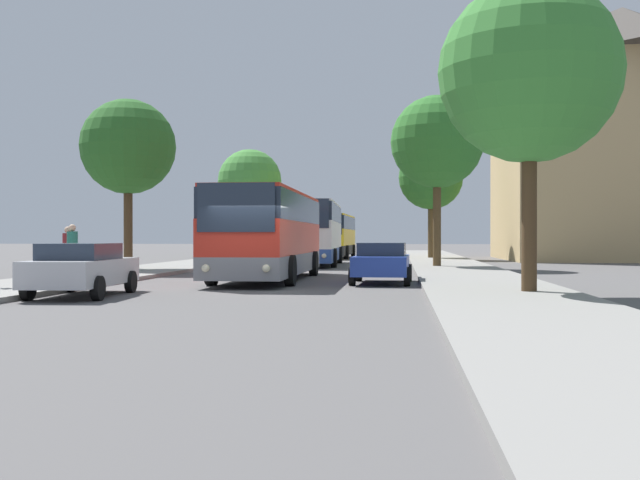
{
  "coord_description": "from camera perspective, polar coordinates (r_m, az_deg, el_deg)",
  "views": [
    {
      "loc": [
        4.31,
        -21.99,
        1.57
      ],
      "look_at": [
        0.63,
        12.92,
        1.44
      ],
      "focal_mm": 42.0,
      "sensor_mm": 36.0,
      "label": 1
    }
  ],
  "objects": [
    {
      "name": "ground_plane",
      "position": [
        22.47,
        -5.07,
        -3.79
      ],
      "size": [
        300.0,
        300.0,
        0.0
      ],
      "primitive_type": "plane",
      "color": "#565454",
      "rests_on": "ground"
    },
    {
      "name": "sidewalk_left",
      "position": [
        24.78,
        -21.19,
        -3.26
      ],
      "size": [
        4.0,
        120.0,
        0.15
      ],
      "primitive_type": "cube",
      "color": "gray",
      "rests_on": "ground_plane"
    },
    {
      "name": "sidewalk_right",
      "position": [
        22.21,
        12.99,
        -3.65
      ],
      "size": [
        4.0,
        120.0,
        0.15
      ],
      "primitive_type": "cube",
      "color": "gray",
      "rests_on": "ground_plane"
    },
    {
      "name": "building_right_background",
      "position": [
        56.74,
        22.03,
        7.53
      ],
      "size": [
        16.29,
        14.8,
        17.63
      ],
      "color": "tan",
      "rests_on": "ground_plane"
    },
    {
      "name": "bus_front",
      "position": [
        27.4,
        -3.96,
        0.51
      ],
      "size": [
        2.89,
        11.05,
        3.19
      ],
      "rotation": [
        0.0,
        0.0,
        -0.0
      ],
      "color": "gray",
      "rests_on": "ground_plane"
    },
    {
      "name": "bus_middle",
      "position": [
        41.82,
        -0.35,
        0.6
      ],
      "size": [
        2.94,
        10.78,
        3.48
      ],
      "rotation": [
        0.0,
        0.0,
        0.03
      ],
      "color": "#2D519E",
      "rests_on": "ground_plane"
    },
    {
      "name": "bus_rear",
      "position": [
        56.24,
        1.06,
        0.37
      ],
      "size": [
        2.85,
        10.32,
        3.23
      ],
      "rotation": [
        0.0,
        0.0,
        -0.02
      ],
      "color": "#2D2D2D",
      "rests_on": "ground_plane"
    },
    {
      "name": "parked_car_left_curb",
      "position": [
        20.8,
        -17.67,
        -2.06
      ],
      "size": [
        2.15,
        4.45,
        1.41
      ],
      "rotation": [
        0.0,
        0.0,
        0.06
      ],
      "color": "#B7B7BC",
      "rests_on": "ground_plane"
    },
    {
      "name": "parked_car_right_near",
      "position": [
        25.46,
        4.73,
        -1.67
      ],
      "size": [
        2.08,
        4.07,
        1.38
      ],
      "rotation": [
        0.0,
        0.0,
        3.11
      ],
      "color": "#233D9E",
      "rests_on": "ground_plane"
    },
    {
      "name": "pedestrian_waiting_near",
      "position": [
        27.47,
        -18.66,
        -0.86
      ],
      "size": [
        0.36,
        0.36,
        1.79
      ],
      "rotation": [
        0.0,
        0.0,
        0.27
      ],
      "color": "#23232D",
      "rests_on": "sidewalk_left"
    },
    {
      "name": "pedestrian_waiting_far",
      "position": [
        26.72,
        -18.35,
        -0.82
      ],
      "size": [
        0.36,
        0.36,
        1.86
      ],
      "rotation": [
        0.0,
        0.0,
        5.02
      ],
      "color": "#23232D",
      "rests_on": "sidewalk_left"
    },
    {
      "name": "tree_left_near",
      "position": [
        59.25,
        -5.37,
        4.47
      ],
      "size": [
        5.01,
        5.01,
        8.34
      ],
      "color": "#513D23",
      "rests_on": "sidewalk_left"
    },
    {
      "name": "tree_left_far",
      "position": [
        35.24,
        -14.42,
        6.86
      ],
      "size": [
        4.3,
        4.3,
        7.68
      ],
      "color": "#47331E",
      "rests_on": "sidewalk_left"
    },
    {
      "name": "tree_right_near",
      "position": [
        20.88,
        15.66,
        12.16
      ],
      "size": [
        4.78,
        4.78,
        8.15
      ],
      "color": "#47331E",
      "rests_on": "sidewalk_right"
    },
    {
      "name": "tree_right_mid",
      "position": [
        37.87,
        8.91,
        7.37
      ],
      "size": [
        4.6,
        4.6,
        8.46
      ],
      "color": "#513D23",
      "rests_on": "sidewalk_right"
    },
    {
      "name": "tree_right_far",
      "position": [
        52.96,
        8.44,
        4.72
      ],
      "size": [
        4.49,
        4.49,
        7.85
      ],
      "color": "#513D23",
      "rests_on": "sidewalk_right"
    }
  ]
}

